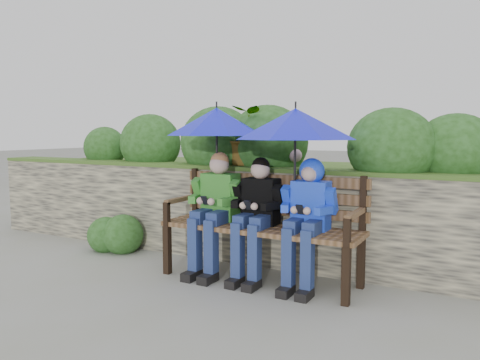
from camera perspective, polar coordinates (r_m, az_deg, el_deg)
The scene contains 8 objects.
ground at distance 4.46m, azimuth -0.63°, elevation -12.36°, with size 60.00×60.00×0.00m, color gray.
garden_backdrop at distance 5.77m, azimuth 7.08°, elevation -2.22°, with size 8.00×2.87×1.73m.
park_bench at distance 4.45m, azimuth 2.91°, elevation -4.76°, with size 1.91×0.56×1.01m.
boy_left at distance 4.58m, azimuth -3.08°, elevation -3.14°, with size 0.52×0.60×1.20m.
boy_middle at distance 4.37m, azimuth 2.00°, elevation -3.80°, with size 0.49×0.56×1.16m.
boy_right at distance 4.17m, azimuth 8.22°, elevation -3.69°, with size 0.49×0.59×1.16m.
umbrella_left at distance 4.58m, azimuth -2.86°, elevation 7.11°, with size 0.97×0.97×0.95m.
umbrella_right at distance 4.22m, azimuth 6.77°, elevation 6.80°, with size 1.10×1.10×0.91m.
Camera 1 is at (2.06, -3.70, 1.40)m, focal length 35.00 mm.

